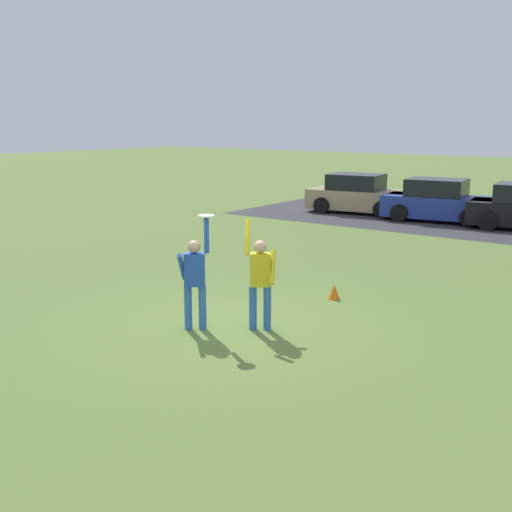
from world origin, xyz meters
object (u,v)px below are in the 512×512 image
object	(u,v)px
person_catcher	(195,277)
parked_car_blue	(439,202)
person_defender	(260,277)
parked_car_tan	(358,195)
field_cone_orange	(334,292)
frisbee_disc	(206,216)

from	to	relation	value
person_catcher	parked_car_blue	xyz separation A→B (m)	(-1.19, 15.05, -0.25)
person_defender	parked_car_tan	world-z (taller)	person_defender
parked_car_blue	field_cone_orange	distance (m)	12.01
parked_car_tan	parked_car_blue	world-z (taller)	same
person_catcher	parked_car_blue	size ratio (longest dim) A/B	0.48
person_catcher	frisbee_disc	size ratio (longest dim) A/B	7.27
parked_car_blue	parked_car_tan	bearing A→B (deg)	169.16
field_cone_orange	person_defender	bearing A→B (deg)	-91.68
frisbee_disc	parked_car_blue	distance (m)	15.04
person_defender	parked_car_blue	size ratio (longest dim) A/B	0.48
frisbee_disc	parked_car_tan	bearing A→B (deg)	107.84
person_catcher	field_cone_orange	bearing A→B (deg)	36.73
person_catcher	person_defender	distance (m)	1.17
parked_car_tan	person_defender	bearing A→B (deg)	-76.15
person_catcher	field_cone_orange	xyz separation A→B (m)	(1.03, 3.26, -0.82)
person_catcher	person_defender	xyz separation A→B (m)	(0.95, 0.69, -0.00)
person_catcher	person_defender	size ratio (longest dim) A/B	1.02
frisbee_disc	person_defender	bearing A→B (deg)	35.76
frisbee_disc	parked_car_tan	world-z (taller)	frisbee_disc
frisbee_disc	field_cone_orange	size ratio (longest dim) A/B	0.89
frisbee_disc	person_catcher	bearing A→B (deg)	-144.24
person_catcher	parked_car_tan	size ratio (longest dim) A/B	0.48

